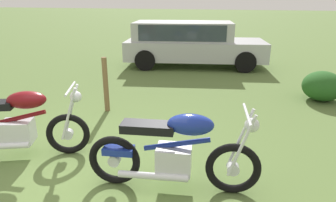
% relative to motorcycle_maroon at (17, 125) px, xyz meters
% --- Properties ---
extents(ground_plane, '(120.00, 120.00, 0.00)m').
position_rel_motorcycle_maroon_xyz_m(ground_plane, '(1.04, -0.38, -0.48)').
color(ground_plane, '#567038').
extents(motorcycle_maroon, '(1.86, 1.05, 1.02)m').
position_rel_motorcycle_maroon_xyz_m(motorcycle_maroon, '(0.00, 0.00, 0.00)').
color(motorcycle_maroon, black).
rests_on(motorcycle_maroon, ground).
extents(motorcycle_blue, '(2.00, 0.75, 1.02)m').
position_rel_motorcycle_maroon_xyz_m(motorcycle_blue, '(2.29, -0.09, -0.00)').
color(motorcycle_blue, black).
rests_on(motorcycle_blue, ground).
extents(car_silver, '(4.71, 2.61, 1.43)m').
position_rel_motorcycle_maroon_xyz_m(car_silver, '(0.87, 6.60, 0.35)').
color(car_silver, '#B2B5BA').
rests_on(car_silver, ground).
extents(fence_post_wooden, '(0.10, 0.10, 1.08)m').
position_rel_motorcycle_maroon_xyz_m(fence_post_wooden, '(0.29, 2.00, 0.06)').
color(fence_post_wooden, brown).
rests_on(fence_post_wooden, ground).
extents(shrub_low, '(0.85, 0.91, 0.65)m').
position_rel_motorcycle_maroon_xyz_m(shrub_low, '(4.50, 3.99, -0.16)').
color(shrub_low, '#23551E').
rests_on(shrub_low, ground).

